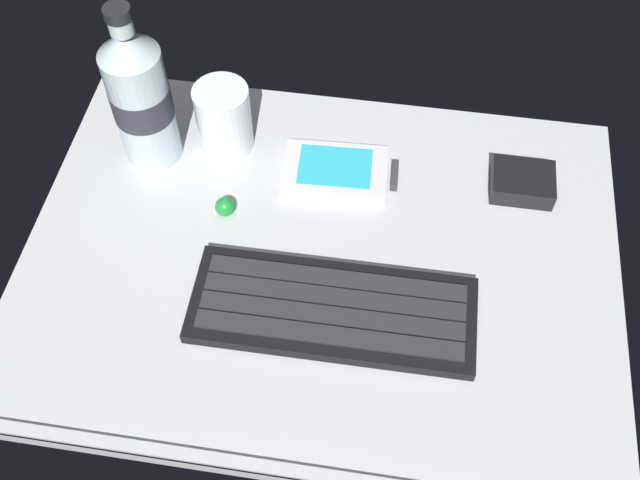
% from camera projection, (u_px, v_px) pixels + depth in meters
% --- Properties ---
extents(ground_plane, '(0.64, 0.48, 0.03)m').
position_uv_depth(ground_plane, '(320.00, 263.00, 0.81)').
color(ground_plane, '#B7BABC').
extents(keyboard, '(0.29, 0.11, 0.02)m').
position_uv_depth(keyboard, '(333.00, 310.00, 0.75)').
color(keyboard, black).
rests_on(keyboard, ground_plane).
extents(handheld_device, '(0.13, 0.08, 0.02)m').
position_uv_depth(handheld_device, '(341.00, 171.00, 0.86)').
color(handheld_device, silver).
rests_on(handheld_device, ground_plane).
extents(juice_cup, '(0.06, 0.06, 0.09)m').
position_uv_depth(juice_cup, '(224.00, 120.00, 0.86)').
color(juice_cup, silver).
rests_on(juice_cup, ground_plane).
extents(water_bottle, '(0.07, 0.07, 0.21)m').
position_uv_depth(water_bottle, '(140.00, 97.00, 0.81)').
color(water_bottle, silver).
rests_on(water_bottle, ground_plane).
extents(charger_block, '(0.07, 0.06, 0.02)m').
position_uv_depth(charger_block, '(522.00, 182.00, 0.84)').
color(charger_block, black).
rests_on(charger_block, ground_plane).
extents(trackball_mouse, '(0.02, 0.02, 0.02)m').
position_uv_depth(trackball_mouse, '(225.00, 207.00, 0.82)').
color(trackball_mouse, '#198C33').
rests_on(trackball_mouse, ground_plane).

